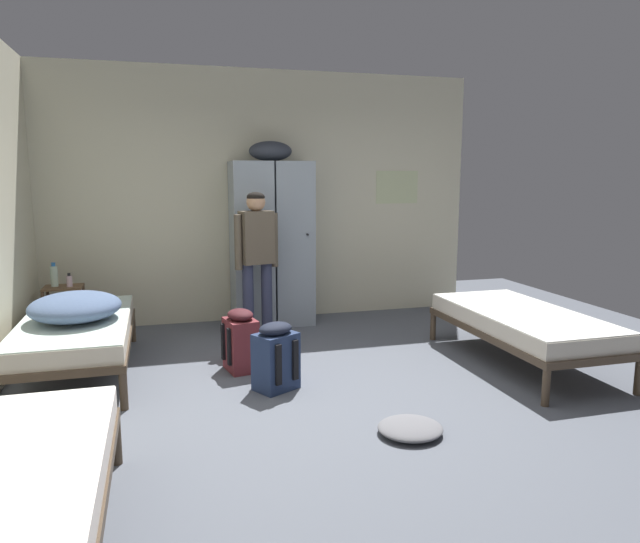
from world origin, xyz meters
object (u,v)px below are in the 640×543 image
(bed_right, at_px, (522,323))
(backpack_maroon, at_px, (242,341))
(locker_bank, at_px, (272,240))
(bed_left_rear, at_px, (76,331))
(shelf_unit, at_px, (65,308))
(bedding_heap, at_px, (75,307))
(clothes_pile_grey, at_px, (410,428))
(backpack_navy, at_px, (275,358))
(person_traveler, at_px, (257,251))
(water_bottle, at_px, (54,276))
(lotion_bottle, at_px, (69,281))

(bed_right, distance_m, backpack_maroon, 2.53)
(bed_right, relative_size, backpack_maroon, 3.45)
(locker_bank, xyz_separation_m, bed_left_rear, (-1.96, -1.27, -0.59))
(shelf_unit, distance_m, bedding_heap, 1.26)
(backpack_maroon, height_order, clothes_pile_grey, backpack_maroon)
(locker_bank, distance_m, backpack_navy, 2.23)
(locker_bank, height_order, person_traveler, locker_bank)
(bed_right, height_order, person_traveler, person_traveler)
(bedding_heap, xyz_separation_m, backpack_navy, (1.56, -0.76, -0.35))
(water_bottle, distance_m, backpack_navy, 2.78)
(bedding_heap, bearing_deg, backpack_maroon, -9.53)
(locker_bank, relative_size, lotion_bottle, 14.62)
(locker_bank, relative_size, backpack_maroon, 3.76)
(person_traveler, relative_size, backpack_navy, 2.78)
(bed_left_rear, xyz_separation_m, water_bottle, (-0.33, 1.18, 0.30))
(bed_right, distance_m, bedding_heap, 3.92)
(clothes_pile_grey, bearing_deg, lotion_bottle, 129.41)
(shelf_unit, bearing_deg, locker_bank, 2.92)
(bed_left_rear, distance_m, water_bottle, 1.26)
(lotion_bottle, bearing_deg, backpack_navy, -47.68)
(bed_right, relative_size, clothes_pile_grey, 4.36)
(shelf_unit, height_order, bedding_heap, bedding_heap)
(bed_right, height_order, water_bottle, water_bottle)
(water_bottle, xyz_separation_m, clothes_pile_grey, (2.60, -3.04, -0.64))
(bed_right, bearing_deg, shelf_unit, 154.78)
(shelf_unit, relative_size, bed_left_rear, 0.30)
(bed_left_rear, bearing_deg, bedding_heap, -71.36)
(backpack_maroon, bearing_deg, person_traveler, 72.60)
(water_bottle, relative_size, backpack_maroon, 0.45)
(bed_right, height_order, backpack_navy, backpack_navy)
(bedding_heap, xyz_separation_m, water_bottle, (-0.34, 1.22, 0.08))
(locker_bank, distance_m, backpack_maroon, 1.80)
(shelf_unit, xyz_separation_m, water_bottle, (-0.08, 0.02, 0.34))
(shelf_unit, distance_m, bed_right, 4.54)
(bed_right, bearing_deg, backpack_navy, -179.30)
(locker_bank, bearing_deg, lotion_bottle, -175.91)
(person_traveler, height_order, backpack_navy, person_traveler)
(bedding_heap, bearing_deg, person_traveler, 24.14)
(shelf_unit, xyz_separation_m, backpack_maroon, (1.63, -1.43, -0.09))
(bedding_heap, height_order, lotion_bottle, bedding_heap)
(water_bottle, bearing_deg, bed_left_rear, -74.39)
(bed_left_rear, distance_m, bedding_heap, 0.23)
(locker_bank, xyz_separation_m, lotion_bottle, (-2.14, -0.15, -0.34))
(locker_bank, distance_m, bed_left_rear, 2.41)
(locker_bank, bearing_deg, shelf_unit, -177.08)
(bed_left_rear, bearing_deg, backpack_maroon, -11.17)
(locker_bank, height_order, bedding_heap, locker_bank)
(shelf_unit, xyz_separation_m, lotion_bottle, (0.07, -0.04, 0.29))
(bed_right, bearing_deg, backpack_maroon, 168.58)
(bedding_heap, xyz_separation_m, backpack_maroon, (1.37, -0.23, -0.35))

